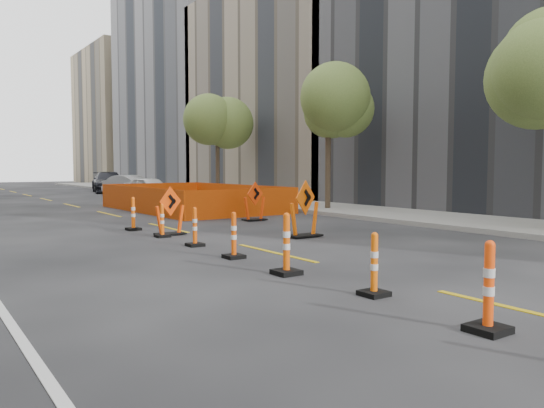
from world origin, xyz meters
TOP-DOWN VIEW (x-y plane):
  - ground_plane at (0.00, 0.00)m, footprint 140.00×140.00m
  - sidewalk_right at (9.00, 12.00)m, footprint 4.00×90.00m
  - bld_right_c at (17.00, 23.80)m, footprint 12.00×16.00m
  - bld_right_d at (17.00, 40.20)m, footprint 12.00×18.00m
  - bld_right_e at (17.00, 58.60)m, footprint 12.00×14.00m
  - tree_r_b at (8.40, 12.00)m, footprint 2.80×2.80m
  - tree_r_c at (8.40, 22.00)m, footprint 2.80×2.80m
  - channelizer_1 at (-1.24, -2.14)m, footprint 0.43×0.43m
  - channelizer_2 at (-1.05, -0.12)m, footprint 0.38×0.38m
  - channelizer_3 at (-1.21, 1.91)m, footprint 0.44×0.44m
  - channelizer_4 at (-1.11, 3.93)m, footprint 0.39×0.39m
  - channelizer_5 at (-1.03, 5.96)m, footprint 0.38×0.38m
  - channelizer_6 at (-1.03, 7.98)m, footprint 0.37×0.37m
  - channelizer_7 at (-1.12, 10.00)m, footprint 0.40×0.40m
  - chevron_sign_left at (-0.66, 8.28)m, footprint 1.06×0.86m
  - chevron_sign_center at (2.22, 5.76)m, footprint 1.20×0.95m
  - chevron_sign_right at (3.50, 10.31)m, footprint 1.06×0.82m
  - safety_fence at (3.82, 16.05)m, footprint 5.38×8.93m
  - parked_car_near at (5.13, 24.46)m, footprint 2.48×4.28m
  - parked_car_mid at (5.70, 29.19)m, footprint 3.12×4.46m
  - parked_car_far at (5.85, 34.62)m, footprint 3.33×5.79m

SIDE VIEW (x-z plane):
  - ground_plane at x=0.00m, z-range 0.00..0.00m
  - sidewalk_right at x=9.00m, z-range 0.00..0.15m
  - channelizer_6 at x=-1.03m, z-range 0.00..0.93m
  - channelizer_5 at x=-1.03m, z-range 0.00..0.96m
  - channelizer_2 at x=-1.05m, z-range 0.00..0.97m
  - channelizer_4 at x=-1.11m, z-range 0.00..1.00m
  - channelizer_7 at x=-1.12m, z-range 0.00..1.02m
  - channelizer_1 at x=-1.24m, z-range 0.00..1.09m
  - safety_fence at x=3.82m, z-range 0.00..1.10m
  - channelizer_3 at x=-1.21m, z-range 0.00..1.13m
  - parked_car_near at x=5.13m, z-range 0.00..1.37m
  - chevron_sign_left at x=-0.66m, z-range 0.00..1.38m
  - parked_car_mid at x=5.70m, z-range 0.00..1.39m
  - chevron_sign_right at x=3.50m, z-range 0.00..1.41m
  - chevron_sign_center at x=2.22m, z-range 0.00..1.57m
  - parked_car_far at x=5.85m, z-range 0.00..1.58m
  - tree_r_b at x=8.40m, z-range 1.55..7.50m
  - tree_r_c at x=8.40m, z-range 1.55..7.50m
  - bld_right_c at x=17.00m, z-range 0.00..14.00m
  - bld_right_e at x=17.00m, z-range 0.00..16.00m
  - bld_right_d at x=17.00m, z-range 0.00..20.00m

